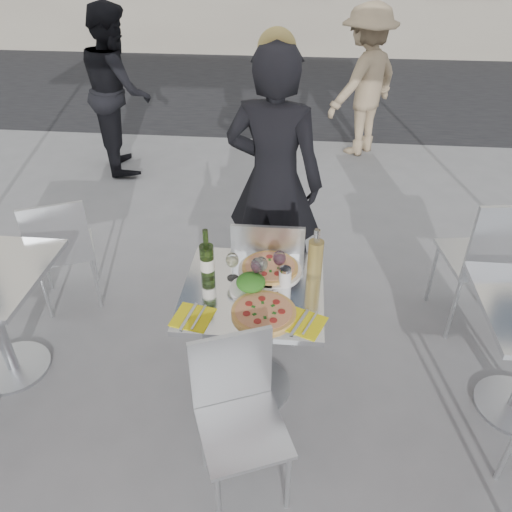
# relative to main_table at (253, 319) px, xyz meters

# --- Properties ---
(ground) EXTENTS (80.00, 80.00, 0.00)m
(ground) POSITION_rel_main_table_xyz_m (0.00, 0.00, -0.54)
(ground) COLOR slate
(street_asphalt) EXTENTS (24.00, 5.00, 0.00)m
(street_asphalt) POSITION_rel_main_table_xyz_m (0.00, 6.50, -0.54)
(street_asphalt) COLOR black
(street_asphalt) RESTS_ON ground
(main_table) EXTENTS (0.72, 0.72, 0.75)m
(main_table) POSITION_rel_main_table_xyz_m (0.00, 0.00, 0.00)
(main_table) COLOR #B7BABF
(main_table) RESTS_ON ground
(chair_far) EXTENTS (0.42, 0.43, 0.92)m
(chair_far) POSITION_rel_main_table_xyz_m (0.05, 0.46, 0.00)
(chair_far) COLOR silver
(chair_far) RESTS_ON ground
(chair_near) EXTENTS (0.50, 0.51, 0.84)m
(chair_near) POSITION_rel_main_table_xyz_m (-0.02, -0.54, -0.04)
(chair_near) COLOR silver
(chair_near) RESTS_ON ground
(side_chair_lfar) EXTENTS (0.53, 0.53, 0.87)m
(side_chair_lfar) POSITION_rel_main_table_xyz_m (-1.36, 0.64, -0.03)
(side_chair_lfar) COLOR silver
(side_chair_lfar) RESTS_ON ground
(side_chair_rfar) EXTENTS (0.52, 0.53, 1.01)m
(side_chair_rfar) POSITION_rel_main_table_xyz_m (1.41, 0.67, 0.06)
(side_chair_rfar) COLOR silver
(side_chair_rfar) RESTS_ON ground
(woman_diner) EXTENTS (0.73, 0.56, 1.78)m
(woman_diner) POSITION_rel_main_table_xyz_m (0.04, 0.95, 0.35)
(woman_diner) COLOR black
(woman_diner) RESTS_ON ground
(pedestrian_a) EXTENTS (0.92, 1.01, 1.68)m
(pedestrian_a) POSITION_rel_main_table_xyz_m (-1.73, 3.06, 0.30)
(pedestrian_a) COLOR black
(pedestrian_a) RESTS_ON ground
(pedestrian_b) EXTENTS (1.14, 1.18, 1.61)m
(pedestrian_b) POSITION_rel_main_table_xyz_m (0.86, 3.73, 0.27)
(pedestrian_b) COLOR #9A8363
(pedestrian_b) RESTS_ON ground
(pizza_near) EXTENTS (0.31, 0.31, 0.02)m
(pizza_near) POSITION_rel_main_table_xyz_m (0.07, -0.19, 0.22)
(pizza_near) COLOR #DEAB57
(pizza_near) RESTS_ON main_table
(pizza_far) EXTENTS (0.34, 0.34, 0.03)m
(pizza_far) POSITION_rel_main_table_xyz_m (0.07, 0.17, 0.23)
(pizza_far) COLOR white
(pizza_far) RESTS_ON main_table
(salad_plate) EXTENTS (0.22, 0.22, 0.09)m
(salad_plate) POSITION_rel_main_table_xyz_m (-0.01, -0.01, 0.25)
(salad_plate) COLOR white
(salad_plate) RESTS_ON main_table
(wine_bottle) EXTENTS (0.07, 0.07, 0.29)m
(wine_bottle) POSITION_rel_main_table_xyz_m (-0.25, 0.07, 0.32)
(wine_bottle) COLOR #37541F
(wine_bottle) RESTS_ON main_table
(carafe) EXTENTS (0.08, 0.08, 0.29)m
(carafe) POSITION_rel_main_table_xyz_m (0.31, 0.13, 0.33)
(carafe) COLOR tan
(carafe) RESTS_ON main_table
(sugar_shaker) EXTENTS (0.06, 0.06, 0.11)m
(sugar_shaker) POSITION_rel_main_table_xyz_m (0.16, 0.04, 0.26)
(sugar_shaker) COLOR white
(sugar_shaker) RESTS_ON main_table
(wineglass_white_a) EXTENTS (0.07, 0.07, 0.16)m
(wineglass_white_a) POSITION_rel_main_table_xyz_m (-0.12, 0.08, 0.32)
(wineglass_white_a) COLOR white
(wineglass_white_a) RESTS_ON main_table
(wineglass_white_b) EXTENTS (0.07, 0.07, 0.16)m
(wineglass_white_b) POSITION_rel_main_table_xyz_m (0.04, 0.06, 0.32)
(wineglass_white_b) COLOR white
(wineglass_white_b) RESTS_ON main_table
(wineglass_red_a) EXTENTS (0.07, 0.07, 0.16)m
(wineglass_red_a) POSITION_rel_main_table_xyz_m (0.02, 0.05, 0.32)
(wineglass_red_a) COLOR white
(wineglass_red_a) RESTS_ON main_table
(wineglass_red_b) EXTENTS (0.07, 0.07, 0.16)m
(wineglass_red_b) POSITION_rel_main_table_xyz_m (0.12, 0.12, 0.32)
(wineglass_red_b) COLOR white
(wineglass_red_b) RESTS_ON main_table
(napkin_left) EXTENTS (0.21, 0.21, 0.01)m
(napkin_left) POSITION_rel_main_table_xyz_m (-0.26, -0.25, 0.21)
(napkin_left) COLOR yellow
(napkin_left) RESTS_ON main_table
(napkin_right) EXTENTS (0.23, 0.23, 0.01)m
(napkin_right) POSITION_rel_main_table_xyz_m (0.26, -0.24, 0.21)
(napkin_right) COLOR yellow
(napkin_right) RESTS_ON main_table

